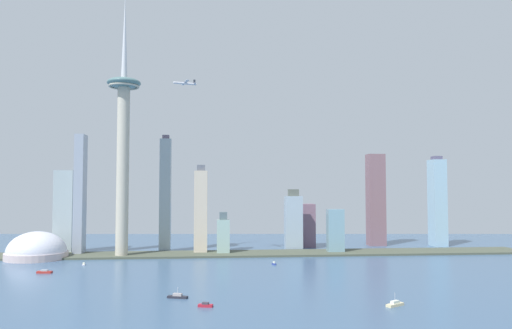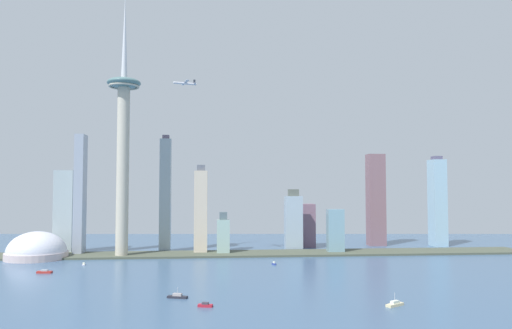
{
  "view_description": "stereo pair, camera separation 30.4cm",
  "coord_description": "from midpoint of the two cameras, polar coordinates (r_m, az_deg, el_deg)",
  "views": [
    {
      "loc": [
        -68.96,
        -238.11,
        93.3
      ],
      "look_at": [
        -6.48,
        451.04,
        129.66
      ],
      "focal_mm": 33.45,
      "sensor_mm": 36.0,
      "label": 1
    },
    {
      "loc": [
        -68.66,
        -238.14,
        93.3
      ],
      "look_at": [
        -6.48,
        451.04,
        129.66
      ],
      "focal_mm": 33.45,
      "sensor_mm": 36.0,
      "label": 2
    }
  ],
  "objects": [
    {
      "name": "boat_5",
      "position": [
        396.69,
        -6.09,
        -16.38
      ],
      "size": [
        12.3,
        6.73,
        3.78
      ],
      "rotation": [
        0.0,
        0.0,
        6.05
      ],
      "color": "#AB1F2E",
      "rests_on": "ground"
    },
    {
      "name": "skyscraper_2",
      "position": [
        788.2,
        6.12,
        -7.24
      ],
      "size": [
        22.82,
        27.42,
        69.73
      ],
      "color": "slate",
      "rests_on": "ground"
    },
    {
      "name": "skyscraper_9",
      "position": [
        732.71,
        -20.31,
        -3.36
      ],
      "size": [
        12.87,
        24.14,
        172.72
      ],
      "color": "#97A1B2",
      "rests_on": "ground"
    },
    {
      "name": "boat_4",
      "position": [
        603.01,
        2.16,
        -11.76
      ],
      "size": [
        5.36,
        5.7,
        4.24
      ],
      "rotation": [
        0.0,
        0.0,
        2.3
      ],
      "color": "navy",
      "rests_on": "ground"
    },
    {
      "name": "skyscraper_3",
      "position": [
        848.21,
        20.86,
        -4.22
      ],
      "size": [
        21.99,
        27.25,
        148.77
      ],
      "color": "#9AC0D4",
      "rests_on": "ground"
    },
    {
      "name": "skyscraper_5",
      "position": [
        713.52,
        9.46,
        -7.88
      ],
      "size": [
        23.88,
        15.08,
        64.44
      ],
      "color": "#79A1AF",
      "rests_on": "ground"
    },
    {
      "name": "skyscraper_6",
      "position": [
        826.18,
        14.12,
        -4.09
      ],
      "size": [
        27.93,
        22.16,
        152.66
      ],
      "color": "#7E5D64",
      "rests_on": "ground"
    },
    {
      "name": "skyscraper_4",
      "position": [
        763.94,
        -21.89,
        -5.23
      ],
      "size": [
        27.44,
        26.38,
        121.57
      ],
      "color": "#A0AFB2",
      "rests_on": "ground"
    },
    {
      "name": "boat_2",
      "position": [
        412.47,
        16.26,
        -15.73
      ],
      "size": [
        17.05,
        13.03,
        10.66
      ],
      "rotation": [
        0.0,
        0.0,
        0.54
      ],
      "color": "beige",
      "rests_on": "ground"
    },
    {
      "name": "stadium_dome",
      "position": [
        714.93,
        -24.77,
        -9.55
      ],
      "size": [
        80.54,
        80.54,
        55.26
      ],
      "color": "beige",
      "rests_on": "ground"
    },
    {
      "name": "observation_tower",
      "position": [
        692.62,
        -15.6,
        3.78
      ],
      "size": [
        46.7,
        46.7,
        370.9
      ],
      "color": "beige",
      "rests_on": "ground"
    },
    {
      "name": "airplane",
      "position": [
        681.12,
        -8.5,
        9.6
      ],
      "size": [
        32.1,
        35.33,
        8.05
      ],
      "rotation": [
        0.0,
        0.0,
        3.41
      ],
      "color": "silver"
    },
    {
      "name": "skyscraper_1",
      "position": [
        696.77,
        -3.96,
        -8.46
      ],
      "size": [
        18.24,
        20.0,
        60.6
      ],
      "color": "#9BBBB0",
      "rests_on": "ground"
    },
    {
      "name": "skyscraper_8",
      "position": [
        702.2,
        -6.64,
        -5.55
      ],
      "size": [
        19.08,
        15.06,
        129.2
      ],
      "color": "beige",
      "rests_on": "ground"
    },
    {
      "name": "boat_0",
      "position": [
        593.48,
        -23.98,
        -11.65
      ],
      "size": [
        16.74,
        6.85,
        3.85
      ],
      "rotation": [
        0.0,
        0.0,
        6.18
      ],
      "color": "#AC2B25",
      "rests_on": "ground"
    },
    {
      "name": "boat_6",
      "position": [
        637.22,
        -19.93,
        -11.15
      ],
      "size": [
        4.27,
        8.51,
        3.06
      ],
      "rotation": [
        0.0,
        0.0,
        1.72
      ],
      "color": "white",
      "rests_on": "ground"
    },
    {
      "name": "skyscraper_7",
      "position": [
        743.07,
        4.49,
        -6.83
      ],
      "size": [
        26.81,
        16.39,
        93.67
      ],
      "color": "#9DB1C2",
      "rests_on": "ground"
    },
    {
      "name": "waterfront_pier",
      "position": [
        697.09,
        0.54,
        -10.58
      ],
      "size": [
        783.05,
        64.63,
        2.78
      ],
      "primitive_type": "cube",
      "color": "#4A5141",
      "rests_on": "ground"
    },
    {
      "name": "boat_1",
      "position": [
        429.77,
        -9.39,
        -15.3
      ],
      "size": [
        18.25,
        9.79,
        9.73
      ],
      "rotation": [
        0.0,
        0.0,
        5.98
      ],
      "color": "#23242E",
      "rests_on": "ground"
    },
    {
      "name": "skyscraper_0",
      "position": [
        737.19,
        -10.8,
        -3.5
      ],
      "size": [
        16.59,
        16.71,
        176.33
      ],
      "color": "#93A4AC",
      "rests_on": "ground"
    }
  ]
}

